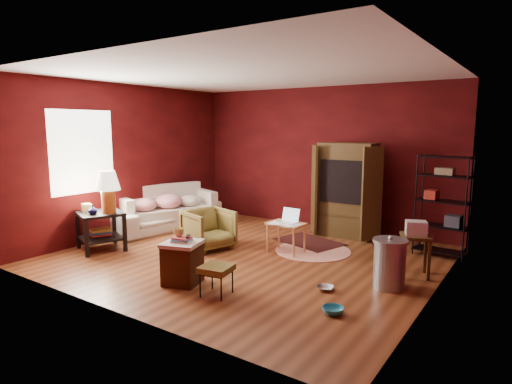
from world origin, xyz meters
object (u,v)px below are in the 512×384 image
(sofa, at_px, (165,207))
(laptop_desk, at_px, (287,226))
(side_table, at_px, (104,203))
(hamper, at_px, (183,262))
(armchair, at_px, (209,227))
(tv_armoire, at_px, (347,188))
(wire_shelving, at_px, (444,202))

(sofa, height_order, laptop_desk, sofa)
(side_table, distance_m, hamper, 2.21)
(side_table, relative_size, hamper, 2.07)
(armchair, height_order, tv_armoire, tv_armoire)
(armchair, height_order, laptop_desk, armchair)
(wire_shelving, bearing_deg, laptop_desk, -144.44)
(sofa, bearing_deg, armchair, -101.85)
(hamper, bearing_deg, tv_armoire, 77.16)
(sofa, height_order, hamper, sofa)
(hamper, bearing_deg, side_table, 169.37)
(sofa, distance_m, wire_shelving, 5.10)
(hamper, distance_m, laptop_desk, 2.00)
(laptop_desk, bearing_deg, hamper, -99.13)
(hamper, height_order, wire_shelving, wire_shelving)
(sofa, xyz_separation_m, armchair, (1.65, -0.61, -0.08))
(armchair, distance_m, wire_shelving, 3.76)
(sofa, bearing_deg, wire_shelving, -68.88)
(side_table, height_order, hamper, side_table)
(tv_armoire, bearing_deg, wire_shelving, -12.41)
(armchair, xyz_separation_m, wire_shelving, (3.30, 1.73, 0.51))
(hamper, distance_m, wire_shelving, 4.08)
(armchair, xyz_separation_m, side_table, (-1.34, -1.03, 0.43))
(sofa, xyz_separation_m, laptop_desk, (2.85, -0.09, 0.00))
(sofa, bearing_deg, hamper, -121.58)
(hamper, bearing_deg, wire_shelving, 51.22)
(side_table, relative_size, tv_armoire, 0.76)
(side_table, height_order, wire_shelving, wire_shelving)
(sofa, distance_m, armchair, 1.76)
(sofa, height_order, side_table, side_table)
(sofa, xyz_separation_m, wire_shelving, (4.95, 1.12, 0.43))
(sofa, relative_size, side_table, 1.71)
(armchair, distance_m, hamper, 1.62)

